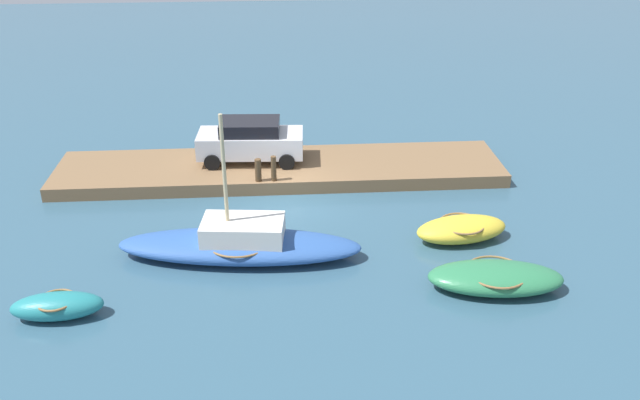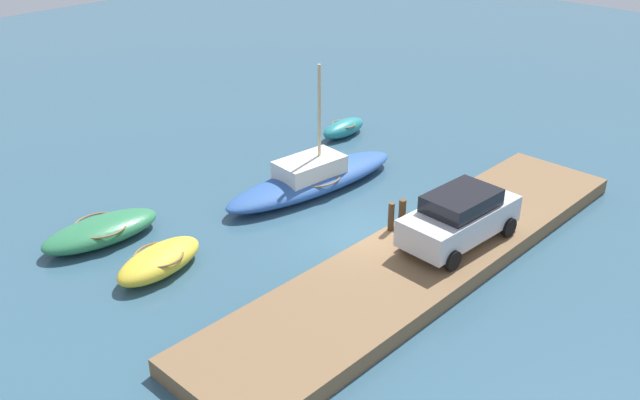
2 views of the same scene
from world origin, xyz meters
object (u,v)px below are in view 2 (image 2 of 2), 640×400
Objects in this scene: dinghy_teal at (344,128)px; parked_car at (460,217)px; mooring_post_mid_west at (402,212)px; sailboat_blue at (312,178)px; motorboat_green at (101,231)px; rowboat_yellow at (159,260)px; mooring_post_west at (391,217)px.

parked_car is (-5.22, -9.62, 1.05)m from dinghy_teal.
dinghy_teal is 2.89× the size of mooring_post_mid_west.
motorboat_green is (-7.66, 2.38, -0.11)m from sailboat_blue.
mooring_post_west is (6.28, -4.09, 0.62)m from rowboat_yellow.
mooring_post_mid_west is at bearing -39.42° from motorboat_green.
dinghy_teal is 0.60× the size of parked_car.
mooring_post_west is at bearing -97.73° from sailboat_blue.
sailboat_blue is 1.86× the size of parked_car.
dinghy_teal is 0.62× the size of motorboat_green.
mooring_post_mid_west is at bearing 0.00° from mooring_post_west.
parked_car reaches higher than dinghy_teal.
mooring_post_west is at bearing -42.22° from rowboat_yellow.
sailboat_blue is at bearing -4.36° from rowboat_yellow.
sailboat_blue reaches higher than dinghy_teal.
parked_car is (7.19, -6.11, 1.02)m from rowboat_yellow.
sailboat_blue reaches higher than mooring_post_west.
mooring_post_west is (6.53, -7.09, 0.63)m from motorboat_green.
sailboat_blue is at bearing -11.78° from motorboat_green.
rowboat_yellow is 0.78× the size of parked_car.
dinghy_teal is 12.90m from rowboat_yellow.
mooring_post_west reaches higher than motorboat_green.
dinghy_teal is 11.00m from parked_car.
motorboat_green is 9.66m from mooring_post_west.
parked_car is at bearing -45.31° from motorboat_green.
mooring_post_mid_west is (-0.54, -4.71, 0.46)m from sailboat_blue.
motorboat_green is at bearing 132.22° from parked_car.
sailboat_blue is 8.95× the size of mooring_post_mid_west.
dinghy_teal is at bearing 35.84° from sailboat_blue.
mooring_post_mid_west is (6.88, -4.09, 0.57)m from rowboat_yellow.
dinghy_teal is at bearing 64.49° from parked_car.
mooring_post_west is (-6.13, -7.60, 0.65)m from dinghy_teal.
mooring_post_west is (-1.13, -4.71, 0.51)m from sailboat_blue.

